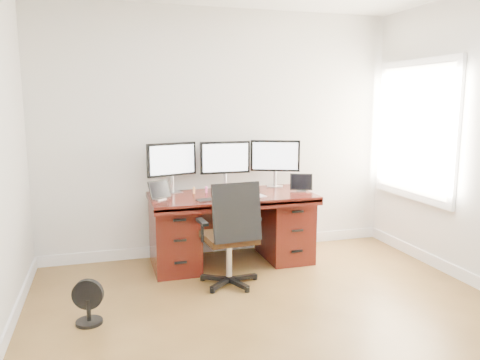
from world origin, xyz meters
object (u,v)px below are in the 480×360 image
object	(u,v)px
monitor_center	(225,159)
keyboard	(234,196)
desk	(231,226)
floor_fan	(88,303)
office_chair	(231,252)

from	to	relation	value
monitor_center	keyboard	distance (m)	0.52
desk	floor_fan	size ratio (longest dim) A/B	4.82
floor_fan	keyboard	bearing A→B (deg)	46.05
keyboard	office_chair	bearing A→B (deg)	-105.03
office_chair	keyboard	bearing A→B (deg)	65.81
floor_fan	keyboard	world-z (taller)	keyboard
floor_fan	monitor_center	world-z (taller)	monitor_center
desk	keyboard	size ratio (longest dim) A/B	5.78
office_chair	monitor_center	distance (m)	1.16
floor_fan	keyboard	distance (m)	1.77
office_chair	keyboard	size ratio (longest dim) A/B	3.41
desk	keyboard	world-z (taller)	keyboard
desk	office_chair	bearing A→B (deg)	-105.81
keyboard	desk	bearing A→B (deg)	89.79
office_chair	desk	bearing A→B (deg)	69.60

